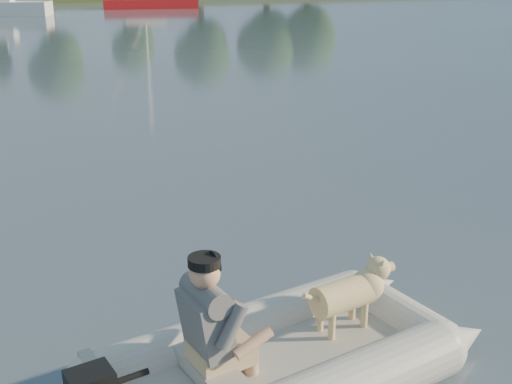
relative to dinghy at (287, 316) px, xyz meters
name	(u,v)px	position (x,y,z in m)	size (l,w,h in m)	color
water	(329,345)	(0.60, 0.29, -0.61)	(160.00, 160.00, 0.00)	slate
dinghy	(287,316)	(0.00, 0.00, 0.00)	(4.76, 3.32, 1.41)	#A4A49F
man	(208,318)	(-0.71, -0.07, 0.19)	(0.74, 0.64, 1.10)	#595A5E
dog	(343,301)	(0.64, 0.16, -0.08)	(0.95, 0.34, 0.64)	#D4B67A
sailboat	(150,3)	(10.48, 47.06, -0.17)	(7.50, 3.32, 9.96)	#A41214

